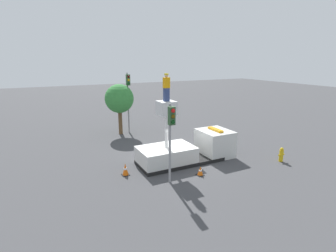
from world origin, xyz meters
TOP-DOWN VIEW (x-y plane):
  - ground_plane at (0.00, 0.00)m, footprint 120.00×120.00m
  - bucket_truck at (0.62, 0.00)m, footprint 6.95×2.45m
  - worker at (-1.05, 0.00)m, footprint 0.40×0.26m
  - traffic_light_pole at (-2.03, -2.54)m, footprint 0.34×0.57m
  - traffic_light_across at (-0.72, 8.71)m, footprint 0.34×0.57m
  - fire_hydrant at (6.36, -3.08)m, footprint 0.52×0.28m
  - traffic_cone_rear at (-4.04, -0.33)m, footprint 0.45×0.45m
  - traffic_cone_curbside at (0.07, -2.42)m, footprint 0.42×0.42m
  - tree_left_bg at (-1.59, 8.73)m, footprint 2.67×2.67m

SIDE VIEW (x-z plane):
  - ground_plane at x=0.00m, z-range 0.00..0.00m
  - traffic_cone_curbside at x=0.07m, z-range -0.02..0.56m
  - traffic_cone_rear at x=-4.04m, z-range -0.02..0.75m
  - fire_hydrant at x=6.36m, z-range -0.01..1.01m
  - bucket_truck at x=0.62m, z-range -1.34..3.01m
  - traffic_light_pole at x=-2.03m, z-range 0.97..5.62m
  - tree_left_bg at x=-1.59m, z-range 1.00..5.74m
  - traffic_light_across at x=-0.72m, z-range 1.18..6.92m
  - worker at x=-1.05m, z-range 4.36..6.11m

